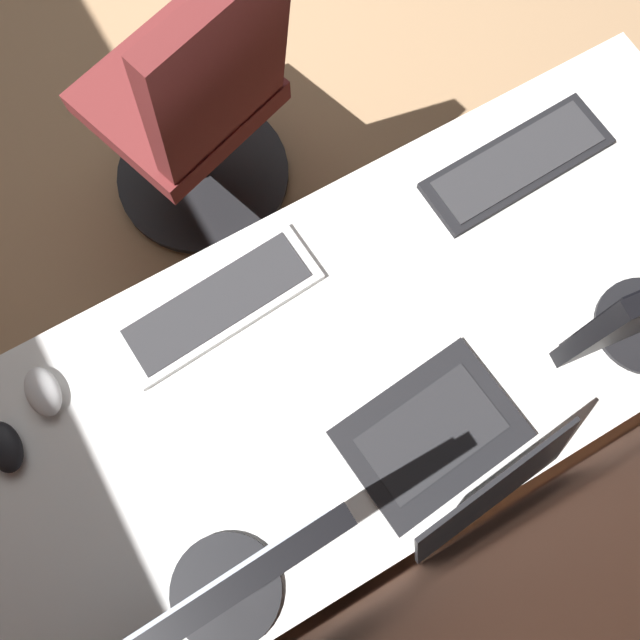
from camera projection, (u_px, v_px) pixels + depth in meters
desk at (332, 380)px, 1.38m from camera, size 1.96×0.72×0.73m
drawer_pedestal at (285, 444)px, 1.66m from camera, size 0.40×0.51×0.69m
monitor_secondary at (201, 607)px, 0.95m from camera, size 0.48×0.20×0.47m
laptop_leftmost at (454, 456)px, 1.22m from camera, size 0.35×0.31×0.23m
keyboard_main at (517, 163)px, 1.44m from camera, size 0.42×0.15×0.02m
keyboard_spare at (218, 304)px, 1.35m from camera, size 0.43×0.17×0.02m
mouse_main at (4, 447)px, 1.26m from camera, size 0.06×0.10×0.03m
mouse_spare at (43, 392)px, 1.29m from camera, size 0.06×0.10×0.03m
office_chair at (197, 113)px, 1.80m from camera, size 0.56×0.60×0.97m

